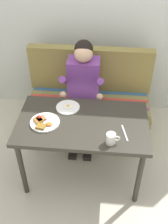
# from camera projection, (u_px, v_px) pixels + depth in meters

# --- Properties ---
(ground_plane) EXTENTS (8.00, 8.00, 0.00)m
(ground_plane) POSITION_uv_depth(u_px,v_px,m) (83.00, 172.00, 2.92)
(ground_plane) COLOR beige
(back_wall) EXTENTS (4.40, 0.10, 2.60)m
(back_wall) POSITION_uv_depth(u_px,v_px,m) (93.00, 11.00, 3.07)
(back_wall) COLOR silver
(back_wall) RESTS_ON ground
(table) EXTENTS (1.20, 0.70, 0.73)m
(table) POSITION_uv_depth(u_px,v_px,m) (82.00, 128.00, 2.51)
(table) COLOR #2F2C24
(table) RESTS_ON ground
(couch) EXTENTS (1.44, 0.56, 1.00)m
(couch) POSITION_uv_depth(u_px,v_px,m) (89.00, 105.00, 3.30)
(couch) COLOR olive
(couch) RESTS_ON ground
(person) EXTENTS (0.45, 0.61, 1.21)m
(person) POSITION_uv_depth(u_px,v_px,m) (83.00, 85.00, 2.91)
(person) COLOR #733B8D
(person) RESTS_ON ground
(plate_breakfast) EXTENTS (0.27, 0.27, 0.05)m
(plate_breakfast) POSITION_uv_depth(u_px,v_px,m) (44.00, 122.00, 2.43)
(plate_breakfast) COLOR white
(plate_breakfast) RESTS_ON table
(plate_eggs) EXTENTS (0.23, 0.23, 0.04)m
(plate_eggs) POSITION_uv_depth(u_px,v_px,m) (68.00, 107.00, 2.60)
(plate_eggs) COLOR white
(plate_eggs) RESTS_ON table
(coffee_mug) EXTENTS (0.12, 0.08, 0.10)m
(coffee_mug) POSITION_uv_depth(u_px,v_px,m) (111.00, 138.00, 2.21)
(coffee_mug) COLOR white
(coffee_mug) RESTS_ON table
(knife) EXTENTS (0.06, 0.20, 0.00)m
(knife) POSITION_uv_depth(u_px,v_px,m) (125.00, 133.00, 2.33)
(knife) COLOR silver
(knife) RESTS_ON table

